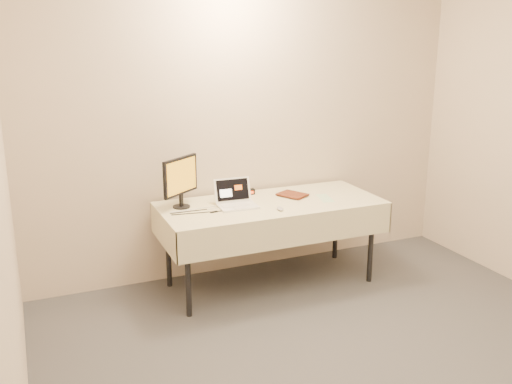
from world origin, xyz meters
name	(u,v)px	position (x,y,z in m)	size (l,w,h in m)	color
back_wall	(250,122)	(0.00, 2.50, 1.35)	(4.00, 0.10, 2.70)	beige
table	(271,209)	(0.00, 2.05, 0.68)	(1.86, 0.81, 0.74)	black
laptop	(236,199)	(-0.30, 2.08, 0.79)	(0.32, 0.30, 0.21)	white
monitor	(180,178)	(-0.73, 2.20, 0.98)	(0.34, 0.26, 0.42)	black
book	(287,185)	(0.17, 2.10, 0.86)	(0.18, 0.02, 0.24)	#993B1B
alarm_clock	(248,192)	(-0.09, 2.34, 0.76)	(0.12, 0.05, 0.05)	black
clicker	(280,209)	(-0.02, 1.82, 0.75)	(0.05, 0.10, 0.02)	#B3B3B6
paper_form	(325,198)	(0.48, 1.98, 0.74)	(0.10, 0.25, 0.00)	#C1EABA
usb_dongle	(214,212)	(-0.53, 1.97, 0.74)	(0.06, 0.02, 0.01)	black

